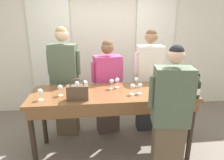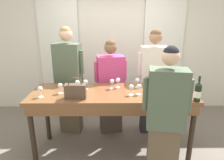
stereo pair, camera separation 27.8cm
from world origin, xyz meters
The scene contains 23 objects.
ground_plane centered at (0.00, 0.00, 0.00)m, with size 18.00×18.00×0.00m, color #70665B.
wall_back centered at (0.00, 1.65, 1.40)m, with size 12.00×0.06×2.80m.
curtain_panel_left centered at (-1.10, 1.59, 1.34)m, with size 0.83×0.03×2.69m.
curtain_panel_right centered at (1.10, 1.59, 1.34)m, with size 0.83×0.03×2.69m.
tasting_bar centered at (0.00, -0.02, 0.88)m, with size 2.29×0.79×0.98m.
wine_bottle centered at (1.07, -0.34, 1.11)m, with size 0.08×0.08×0.33m.
handbag centered at (-0.48, -0.23, 1.09)m, with size 0.27×0.11×0.29m.
wine_glass_front_left centered at (0.37, -0.10, 1.09)m, with size 0.07×0.07×0.15m.
wine_glass_front_mid centered at (0.26, -0.12, 1.09)m, with size 0.07×0.07×0.15m.
wine_glass_front_right centered at (-0.38, 0.10, 1.09)m, with size 0.07×0.07×0.15m.
wine_glass_center_left centered at (-0.50, 0.08, 1.09)m, with size 0.07×0.07×0.15m.
wine_glass_center_mid centered at (0.38, 0.18, 1.09)m, with size 0.07×0.07×0.15m.
wine_glass_center_right centered at (-0.72, -0.06, 1.09)m, with size 0.07×0.07×0.15m.
wine_glass_back_left centered at (0.00, 0.13, 1.09)m, with size 0.07×0.07×0.15m.
wine_glass_back_mid centered at (0.97, 0.07, 1.09)m, with size 0.07×0.07×0.15m.
wine_glass_back_right centered at (-0.95, -0.19, 1.09)m, with size 0.07×0.07×0.15m.
wine_glass_near_host centered at (0.09, 0.18, 1.09)m, with size 0.07×0.07×0.15m.
wine_glass_by_bottle centered at (0.72, -0.05, 1.09)m, with size 0.07×0.07×0.15m.
wine_glass_by_handbag centered at (0.78, -0.28, 1.09)m, with size 0.07×0.07×0.15m.
guest_olive_jacket centered at (-0.73, 0.59, 0.96)m, with size 0.55×0.31×1.86m.
guest_pink_top centered at (-0.02, 0.59, 0.83)m, with size 0.56×0.35×1.65m.
guest_cream_sweater centered at (0.70, 0.59, 0.93)m, with size 0.54×0.26×1.82m.
host_pouring centered at (0.58, -0.69, 0.88)m, with size 0.52×0.31×1.74m.
Camera 2 is at (-0.02, -2.65, 2.00)m, focal length 32.00 mm.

